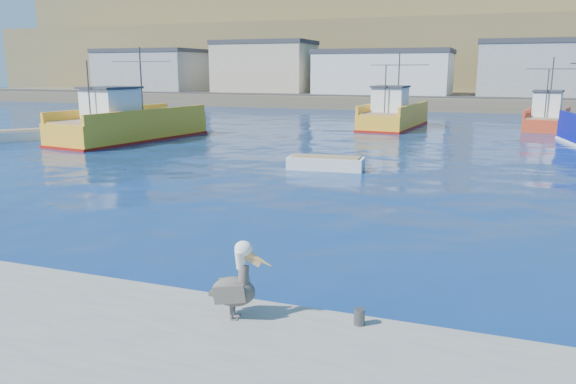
{
  "coord_description": "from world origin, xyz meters",
  "views": [
    {
      "loc": [
        5.03,
        -12.63,
        5.0
      ],
      "look_at": [
        -0.58,
        2.6,
        1.45
      ],
      "focal_mm": 35.0,
      "sensor_mm": 36.0,
      "label": 1
    }
  ],
  "objects_px": {
    "boat_orange": "(547,117)",
    "skiff_left": "(21,136)",
    "trawler_yellow_b": "(393,116)",
    "skiff_mid": "(326,164)",
    "pelican": "(236,285)",
    "trawler_yellow_a": "(129,125)"
  },
  "relations": [
    {
      "from": "trawler_yellow_a",
      "to": "pelican",
      "type": "bearing_deg",
      "value": -50.89
    },
    {
      "from": "trawler_yellow_a",
      "to": "trawler_yellow_b",
      "type": "relative_size",
      "value": 1.15
    },
    {
      "from": "boat_orange",
      "to": "skiff_mid",
      "type": "height_order",
      "value": "boat_orange"
    },
    {
      "from": "trawler_yellow_a",
      "to": "skiff_mid",
      "type": "xyz_separation_m",
      "value": [
        16.75,
        -6.73,
        -0.83
      ]
    },
    {
      "from": "trawler_yellow_b",
      "to": "skiff_mid",
      "type": "xyz_separation_m",
      "value": [
        0.46,
        -22.4,
        -0.75
      ]
    },
    {
      "from": "trawler_yellow_a",
      "to": "boat_orange",
      "type": "distance_m",
      "value": 34.44
    },
    {
      "from": "skiff_left",
      "to": "pelican",
      "type": "relative_size",
      "value": 2.99
    },
    {
      "from": "trawler_yellow_a",
      "to": "skiff_left",
      "type": "height_order",
      "value": "trawler_yellow_a"
    },
    {
      "from": "trawler_yellow_b",
      "to": "pelican",
      "type": "distance_m",
      "value": 41.05
    },
    {
      "from": "skiff_left",
      "to": "boat_orange",
      "type": "bearing_deg",
      "value": 31.01
    },
    {
      "from": "trawler_yellow_b",
      "to": "boat_orange",
      "type": "bearing_deg",
      "value": 14.15
    },
    {
      "from": "trawler_yellow_b",
      "to": "skiff_left",
      "type": "distance_m",
      "value": 29.92
    },
    {
      "from": "trawler_yellow_b",
      "to": "skiff_mid",
      "type": "bearing_deg",
      "value": -88.84
    },
    {
      "from": "boat_orange",
      "to": "skiff_left",
      "type": "relative_size",
      "value": 1.9
    },
    {
      "from": "trawler_yellow_b",
      "to": "boat_orange",
      "type": "relative_size",
      "value": 1.32
    },
    {
      "from": "trawler_yellow_b",
      "to": "skiff_left",
      "type": "xyz_separation_m",
      "value": [
        -23.5,
        -18.5,
        -0.71
      ]
    },
    {
      "from": "trawler_yellow_a",
      "to": "pelican",
      "type": "height_order",
      "value": "trawler_yellow_a"
    },
    {
      "from": "boat_orange",
      "to": "skiff_mid",
      "type": "relative_size",
      "value": 2.14
    },
    {
      "from": "skiff_mid",
      "to": "pelican",
      "type": "bearing_deg",
      "value": -78.61
    },
    {
      "from": "skiff_mid",
      "to": "pelican",
      "type": "distance_m",
      "value": 18.83
    },
    {
      "from": "trawler_yellow_b",
      "to": "skiff_mid",
      "type": "distance_m",
      "value": 22.42
    },
    {
      "from": "skiff_left",
      "to": "pelican",
      "type": "bearing_deg",
      "value": -38.92
    }
  ]
}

